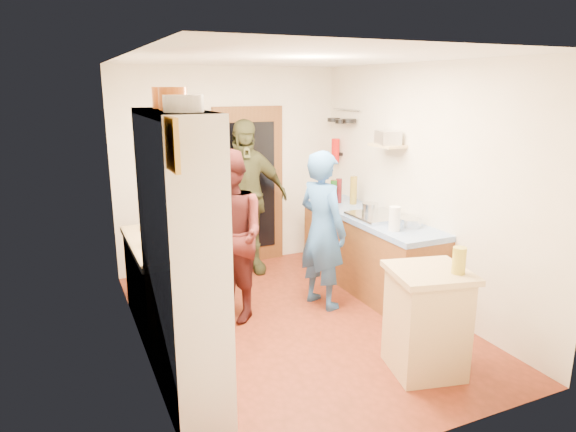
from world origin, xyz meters
TOP-DOWN VIEW (x-y plane):
  - floor at (0.00, 0.00)m, footprint 3.00×4.00m
  - ceiling at (0.00, 0.00)m, footprint 3.00×4.00m
  - wall_back at (0.00, 2.01)m, footprint 3.00×0.02m
  - wall_front at (0.00, -2.01)m, footprint 3.00×0.02m
  - wall_left at (-1.51, 0.00)m, footprint 0.02×4.00m
  - wall_right at (1.51, 0.00)m, footprint 0.02×4.00m
  - door_frame at (0.25, 1.97)m, footprint 0.95×0.06m
  - door_glass at (0.25, 1.94)m, footprint 0.70×0.02m
  - hutch_body at (-1.30, -0.80)m, footprint 0.40×1.20m
  - hutch_top_shelf at (-1.30, -0.80)m, footprint 0.40×1.14m
  - plate_stack at (-1.30, -1.10)m, footprint 0.26×0.26m
  - orange_pot_a at (-1.30, -0.79)m, footprint 0.19×0.19m
  - orange_pot_b at (-1.30, -0.49)m, footprint 0.17×0.17m
  - left_counter_base at (-1.20, 0.45)m, footprint 0.60×1.40m
  - left_counter_top at (-1.20, 0.45)m, footprint 0.64×1.44m
  - toaster at (-1.15, 0.02)m, footprint 0.26×0.20m
  - kettle at (-1.25, 0.29)m, footprint 0.20×0.20m
  - orange_bowl at (-1.12, 0.68)m, footprint 0.24×0.24m
  - chopping_board at (-1.18, 0.95)m, footprint 0.34×0.28m
  - right_counter_base at (1.20, 0.50)m, footprint 0.60×2.20m
  - right_counter_top at (1.20, 0.50)m, footprint 0.62×2.22m
  - hob at (1.20, 0.33)m, footprint 0.55×0.58m
  - pot_on_hob at (1.15, 0.42)m, footprint 0.18×0.18m
  - bottle_a at (1.05, 1.09)m, footprint 0.09×0.09m
  - bottle_b at (1.18, 1.19)m, footprint 0.09×0.09m
  - bottle_c at (1.31, 1.05)m, footprint 0.11×0.11m
  - paper_towel at (1.05, -0.19)m, footprint 0.13×0.13m
  - mixing_bowl at (1.30, -0.13)m, footprint 0.26×0.26m
  - island_base at (0.61, -1.29)m, footprint 0.66×0.66m
  - island_top at (0.61, -1.29)m, footprint 0.75×0.75m
  - cutting_board at (0.57, -1.23)m, footprint 0.40×0.35m
  - oil_jar at (0.76, -1.44)m, footprint 0.13×0.13m
  - pan_rail at (1.46, 1.52)m, footprint 0.02×0.65m
  - pan_hang_a at (1.40, 1.35)m, footprint 0.18×0.18m
  - pan_hang_b at (1.40, 1.55)m, footprint 0.16×0.16m
  - pan_hang_c at (1.40, 1.75)m, footprint 0.17×0.17m
  - wall_shelf at (1.37, 0.45)m, footprint 0.26×0.42m
  - radio at (1.37, 0.45)m, footprint 0.29×0.34m
  - ext_bracket at (1.47, 1.70)m, footprint 0.06×0.10m
  - fire_extinguisher at (1.41, 1.70)m, footprint 0.11×0.11m
  - picture_frame at (-1.48, -1.55)m, footprint 0.03×0.25m
  - person_hob at (0.50, 0.26)m, footprint 0.57×0.72m
  - person_left at (-0.54, 0.44)m, footprint 0.86×0.99m
  - person_back at (0.05, 1.60)m, footprint 1.19×0.57m

SIDE VIEW (x-z plane):
  - floor at x=0.00m, z-range -0.02..0.00m
  - right_counter_base at x=1.20m, z-range 0.00..0.84m
  - left_counter_base at x=-1.20m, z-range 0.00..0.85m
  - island_base at x=0.61m, z-range 0.00..0.86m
  - person_hob at x=0.50m, z-range 0.00..1.71m
  - right_counter_top at x=1.20m, z-range 0.84..0.90m
  - left_counter_top at x=-1.20m, z-range 0.85..0.90m
  - person_left at x=-0.54m, z-range 0.00..1.76m
  - island_top at x=0.61m, z-range 0.86..0.91m
  - cutting_board at x=0.57m, z-range 0.89..0.91m
  - chopping_board at x=-1.18m, z-range 0.90..0.92m
  - hob at x=1.20m, z-range 0.90..0.94m
  - orange_bowl at x=-1.12m, z-range 0.90..0.99m
  - mixing_bowl at x=1.30m, z-range 0.90..0.99m
  - toaster at x=-1.15m, z-range 0.90..1.07m
  - person_back at x=0.05m, z-range 0.00..1.97m
  - kettle at x=-1.25m, z-range 0.90..1.09m
  - pot_on_hob at x=1.15m, z-range 0.94..1.06m
  - oil_jar at x=0.76m, z-range 0.91..1.13m
  - paper_towel at x=1.05m, z-range 0.90..1.16m
  - door_frame at x=0.25m, z-range 0.00..2.10m
  - door_glass at x=0.25m, z-range 0.20..1.90m
  - bottle_b at x=1.18m, z-range 0.90..1.21m
  - bottle_a at x=1.05m, z-range 0.90..1.22m
  - bottle_c at x=1.31m, z-range 0.90..1.26m
  - hutch_body at x=-1.30m, z-range 0.00..2.20m
  - wall_back at x=0.00m, z-range 0.00..2.60m
  - wall_front at x=0.00m, z-range 0.00..2.60m
  - wall_left at x=-1.51m, z-range 0.00..2.60m
  - wall_right at x=1.51m, z-range 0.00..2.60m
  - ext_bracket at x=1.47m, z-range 1.43..1.47m
  - fire_extinguisher at x=1.41m, z-range 1.34..1.66m
  - wall_shelf at x=1.37m, z-range 1.69..1.71m
  - radio at x=1.37m, z-range 1.72..1.86m
  - pan_hang_b at x=1.40m, z-range 1.88..1.92m
  - pan_hang_c at x=1.40m, z-range 1.89..1.93m
  - pan_hang_a at x=1.40m, z-range 1.90..1.94m
  - pan_rail at x=1.46m, z-range 2.04..2.06m
  - picture_frame at x=-1.48m, z-range 1.90..2.20m
  - hutch_top_shelf at x=-1.30m, z-range 2.16..2.20m
  - plate_stack at x=-1.30m, z-range 2.20..2.31m
  - orange_pot_b at x=-1.30m, z-range 2.20..2.35m
  - orange_pot_a at x=-1.30m, z-range 2.20..2.35m
  - ceiling at x=0.00m, z-range 2.60..2.62m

